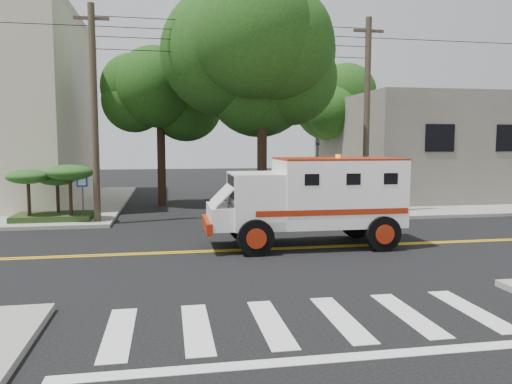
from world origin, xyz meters
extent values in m
plane|color=black|center=(0.00, 0.00, 0.00)|extent=(100.00, 100.00, 0.00)
cube|color=gray|center=(13.50, 13.50, 0.07)|extent=(17.00, 17.00, 0.15)
cube|color=#666357|center=(15.00, 14.00, 3.15)|extent=(14.00, 12.00, 6.00)
cylinder|color=#382D23|center=(-5.60, 6.00, 4.50)|extent=(0.28, 0.28, 9.00)
cylinder|color=#382D23|center=(6.30, 6.20, 4.50)|extent=(0.28, 0.28, 9.00)
cylinder|color=black|center=(1.50, 6.50, 3.50)|extent=(0.44, 0.44, 7.00)
sphere|color=#183C10|center=(1.50, 6.50, 7.00)|extent=(5.32, 5.32, 5.32)
sphere|color=#183C10|center=(2.64, 5.74, 7.57)|extent=(4.56, 4.56, 4.56)
cylinder|color=black|center=(-3.00, 12.00, 2.80)|extent=(0.44, 0.44, 5.60)
sphere|color=#183C10|center=(-3.00, 12.00, 5.60)|extent=(3.92, 3.92, 3.92)
sphere|color=#183C10|center=(-2.16, 11.44, 6.02)|extent=(3.36, 3.36, 3.36)
cylinder|color=black|center=(8.50, 16.00, 2.97)|extent=(0.44, 0.44, 5.95)
sphere|color=#183C10|center=(8.50, 16.00, 5.95)|extent=(4.20, 4.20, 4.20)
sphere|color=#183C10|center=(9.40, 15.40, 6.40)|extent=(3.60, 3.60, 3.60)
cylinder|color=#3F3F42|center=(3.80, 5.60, 1.80)|extent=(0.12, 0.12, 3.60)
imported|color=#3F3F42|center=(3.80, 5.60, 3.15)|extent=(0.15, 0.18, 0.90)
cylinder|color=#3F3F42|center=(-6.20, 6.20, 1.00)|extent=(0.06, 0.06, 2.00)
cube|color=#0C33A5|center=(-6.20, 6.14, 1.80)|extent=(0.45, 0.03, 0.45)
cube|color=#1E3314|center=(-7.50, 6.80, 0.27)|extent=(3.20, 2.00, 0.24)
cylinder|color=black|center=(-8.40, 6.50, 1.15)|extent=(0.14, 0.14, 1.52)
ellipsoid|color=#144316|center=(-8.40, 6.50, 2.00)|extent=(1.73, 1.73, 0.60)
cylinder|color=black|center=(-7.40, 7.20, 1.07)|extent=(0.14, 0.14, 1.36)
ellipsoid|color=#144316|center=(-7.40, 7.20, 1.83)|extent=(1.55, 1.55, 0.54)
cylinder|color=black|center=(-6.70, 6.30, 1.23)|extent=(0.14, 0.14, 1.68)
ellipsoid|color=#144316|center=(-6.70, 6.30, 2.17)|extent=(1.91, 1.91, 0.66)
cube|color=white|center=(2.86, 0.25, 1.78)|extent=(3.99, 2.37, 2.14)
cube|color=white|center=(0.11, 0.26, 1.58)|extent=(1.64, 2.25, 1.73)
cube|color=black|center=(-0.68, 0.26, 2.04)|extent=(0.07, 1.73, 0.71)
cube|color=white|center=(-0.96, 0.27, 1.07)|extent=(0.93, 2.04, 0.71)
cube|color=maroon|center=(-1.47, 0.27, 0.82)|extent=(0.19, 2.19, 0.36)
cube|color=maroon|center=(2.86, 0.25, 2.89)|extent=(3.99, 2.37, 0.06)
cylinder|color=black|center=(-0.10, -0.88, 0.56)|extent=(1.12, 0.33, 1.12)
cylinder|color=black|center=(-0.09, 1.40, 0.56)|extent=(1.12, 0.33, 1.12)
cylinder|color=black|center=(3.98, -0.90, 0.56)|extent=(1.12, 0.33, 1.12)
cylinder|color=black|center=(3.99, 1.38, 0.56)|extent=(1.12, 0.33, 1.12)
imported|color=gray|center=(5.82, 7.60, 1.04)|extent=(0.69, 0.50, 1.78)
imported|color=gray|center=(8.10, 9.17, 0.97)|extent=(1.01, 0.97, 1.64)
camera|label=1|loc=(-2.68, -15.48, 3.43)|focal=35.00mm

